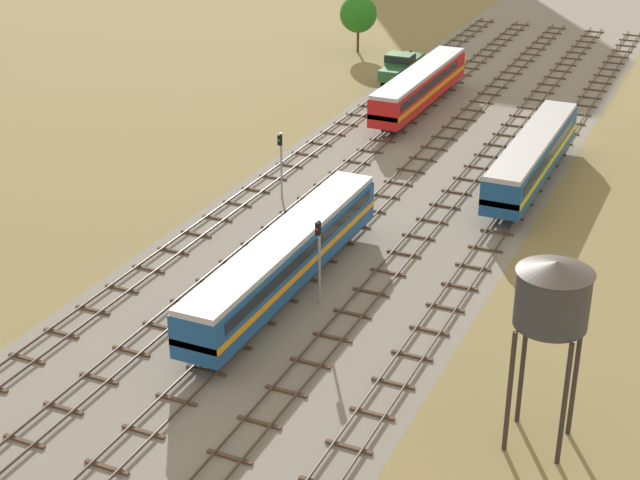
{
  "coord_description": "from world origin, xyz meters",
  "views": [
    {
      "loc": [
        23.86,
        -9.41,
        28.54
      ],
      "look_at": [
        0.0,
        43.41,
        1.5
      ],
      "focal_mm": 54.56,
      "sensor_mm": 36.0,
      "label": 1
    }
  ],
  "objects": [
    {
      "name": "ground_plane",
      "position": [
        0.0,
        56.0,
        0.0
      ],
      "size": [
        480.0,
        480.0,
        0.0
      ],
      "primitive_type": "plane",
      "color": "olive"
    },
    {
      "name": "ballast_bed",
      "position": [
        0.0,
        56.0,
        0.0
      ],
      "size": [
        23.2,
        176.0,
        0.01
      ],
      "primitive_type": "cube",
      "color": "gray",
      "rests_on": "ground"
    },
    {
      "name": "track_far_left",
      "position": [
        -9.6,
        57.0,
        0.14
      ],
      "size": [
        2.4,
        126.0,
        0.29
      ],
      "color": "#47382D",
      "rests_on": "ground"
    },
    {
      "name": "track_left",
      "position": [
        -4.8,
        57.0,
        0.14
      ],
      "size": [
        2.4,
        126.0,
        0.29
      ],
      "color": "#47382D",
      "rests_on": "ground"
    },
    {
      "name": "track_centre_left",
      "position": [
        0.0,
        57.0,
        0.14
      ],
      "size": [
        2.4,
        126.0,
        0.29
      ],
      "color": "#47382D",
      "rests_on": "ground"
    },
    {
      "name": "track_centre",
      "position": [
        4.8,
        57.0,
        0.14
      ],
      "size": [
        2.4,
        126.0,
        0.29
      ],
      "color": "#47382D",
      "rests_on": "ground"
    },
    {
      "name": "track_centre_right",
      "position": [
        9.6,
        57.0,
        0.14
      ],
      "size": [
        2.4,
        126.0,
        0.29
      ],
      "color": "#47382D",
      "rests_on": "ground"
    },
    {
      "name": "passenger_coach_centre_left_nearest",
      "position": [
        0.0,
        38.33,
        2.61
      ],
      "size": [
        2.96,
        22.0,
        3.8
      ],
      "color": "#194C8C",
      "rests_on": "ground"
    },
    {
      "name": "diesel_railcar_centre_right_near",
      "position": [
        9.6,
        62.46,
        2.6
      ],
      "size": [
        2.96,
        20.5,
        3.8
      ],
      "color": "#194C8C",
      "rests_on": "ground"
    },
    {
      "name": "diesel_railcar_left_mid",
      "position": [
        -4.8,
        77.33,
        2.6
      ],
      "size": [
        2.96,
        20.5,
        3.8
      ],
      "color": "red",
      "rests_on": "ground"
    },
    {
      "name": "shunter_loco_far_left_midfar",
      "position": [
        -9.6,
        85.41,
        2.01
      ],
      "size": [
        2.74,
        8.46,
        3.1
      ],
      "color": "#286638",
      "rests_on": "ground"
    },
    {
      "name": "water_tower",
      "position": [
        17.6,
        29.75,
        7.87
      ],
      "size": [
        3.52,
        3.52,
        9.64
      ],
      "color": "#2D2826",
      "rests_on": "ground"
    },
    {
      "name": "signal_post_nearest",
      "position": [
        2.4,
        37.93,
        3.53
      ],
      "size": [
        0.28,
        0.47,
        5.58
      ],
      "color": "gray",
      "rests_on": "ground"
    },
    {
      "name": "signal_post_near",
      "position": [
        -7.2,
        52.18,
        3.3
      ],
      "size": [
        0.28,
        0.47,
        5.18
      ],
      "color": "gray",
      "rests_on": "ground"
    },
    {
      "name": "lineside_tree_0",
      "position": [
        -19.05,
        96.48,
        4.5
      ],
      "size": [
        4.36,
        4.36,
        6.7
      ],
      "color": "#4C331E",
      "rests_on": "ground"
    }
  ]
}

